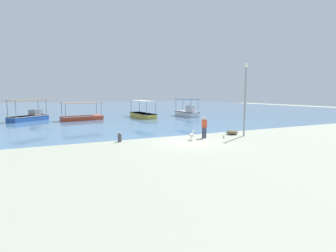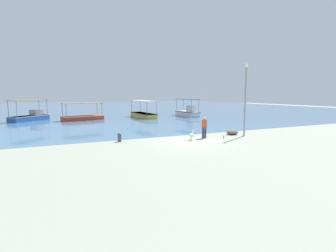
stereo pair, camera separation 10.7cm
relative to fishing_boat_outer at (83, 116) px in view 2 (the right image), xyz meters
name	(u,v)px [view 2 (the right image)]	position (x,y,z in m)	size (l,w,h in m)	color
ground	(189,142)	(4.84, -20.11, -0.47)	(120.00, 120.00, 0.00)	#969C88
harbor_water	(88,108)	(4.84, 27.89, -0.46)	(110.00, 90.00, 0.00)	teal
fishing_boat_outer	(83,116)	(0.00, 0.00, 0.00)	(5.61, 3.05, 2.28)	#D14325
fishing_boat_near_right	(143,114)	(8.69, 0.27, 0.03)	(2.14, 6.40, 2.46)	gold
fishing_boat_far_right	(188,112)	(15.61, -0.87, 0.17)	(1.73, 5.19, 2.65)	white
fishing_boat_near_left	(30,116)	(-6.32, 1.93, 0.12)	(4.94, 4.74, 2.71)	#2C5BAC
pelican	(192,135)	(5.49, -19.33, -0.09)	(0.43, 0.79, 0.80)	#E0997A
lamp_post	(245,96)	(10.42, -19.57, 2.86)	(0.28, 0.28, 5.92)	gray
mooring_bollard	(119,137)	(0.31, -17.69, -0.11)	(0.29, 0.29, 0.67)	#47474C
fisherman_standing	(204,127)	(6.82, -19.03, 0.44)	(0.46, 0.39, 1.69)	#2F2E48
net_pile	(232,132)	(10.02, -18.55, -0.27)	(1.05, 0.89, 0.40)	brown
glass_bottle	(224,137)	(8.10, -19.88, -0.36)	(0.07, 0.07, 0.27)	#3F7F4C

